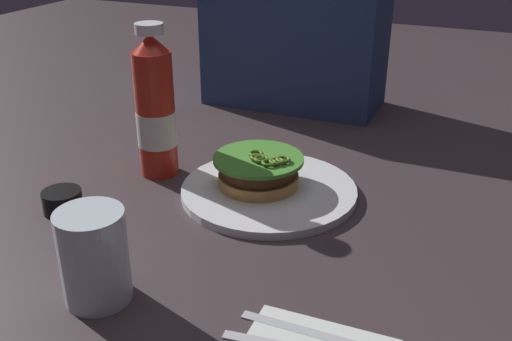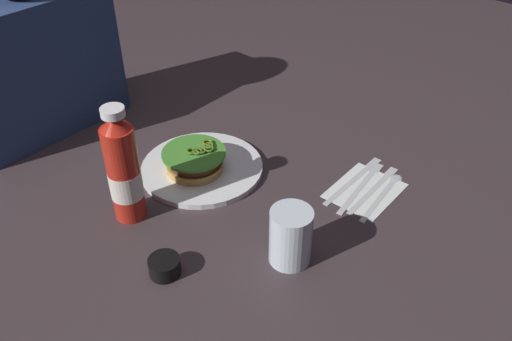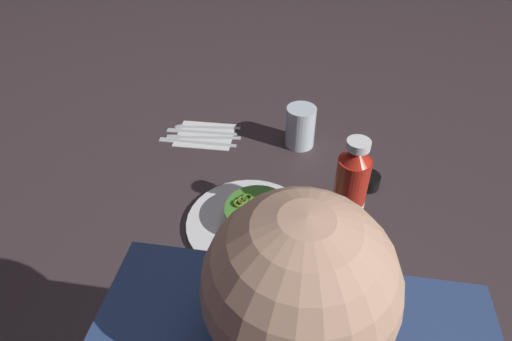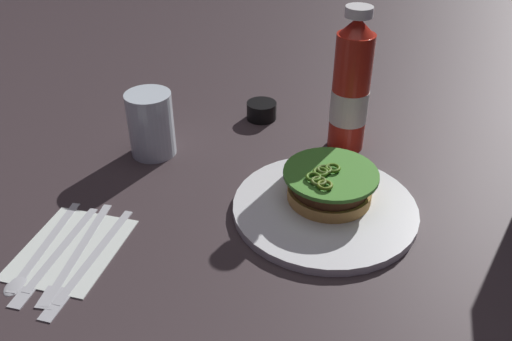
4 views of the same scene
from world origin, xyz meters
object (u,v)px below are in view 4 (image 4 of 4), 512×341
(dinner_plate, at_px, (325,208))
(spoon_utensil, at_px, (35,256))
(ketchup_bottle, at_px, (351,89))
(condiment_cup, at_px, (262,111))
(water_glass, at_px, (151,124))
(steak_knife, at_px, (85,265))
(butter_knife, at_px, (52,258))
(fork_utensil, at_px, (73,258))
(burger_sandwich, at_px, (330,185))
(napkin, at_px, (71,248))

(dinner_plate, xyz_separation_m, spoon_utensil, (0.21, -0.35, -0.00))
(ketchup_bottle, bearing_deg, condiment_cup, -109.10)
(ketchup_bottle, relative_size, water_glass, 2.22)
(ketchup_bottle, height_order, condiment_cup, ketchup_bottle)
(condiment_cup, bearing_deg, steak_knife, -13.19)
(ketchup_bottle, height_order, steak_knife, ketchup_bottle)
(ketchup_bottle, distance_m, steak_knife, 0.49)
(condiment_cup, bearing_deg, water_glass, -39.99)
(dinner_plate, bearing_deg, butter_knife, -58.02)
(butter_knife, xyz_separation_m, fork_utensil, (-0.01, 0.03, 0.00))
(steak_knife, bearing_deg, dinner_plate, 126.36)
(dinner_plate, distance_m, burger_sandwich, 0.03)
(burger_sandwich, height_order, napkin, burger_sandwich)
(spoon_utensil, bearing_deg, ketchup_bottle, 139.15)
(spoon_utensil, distance_m, steak_knife, 0.07)
(napkin, bearing_deg, ketchup_bottle, 139.88)
(napkin, xyz_separation_m, butter_knife, (0.03, -0.01, 0.00))
(butter_knife, xyz_separation_m, steak_knife, (0.00, 0.05, 0.00))
(water_glass, height_order, spoon_utensil, water_glass)
(ketchup_bottle, relative_size, butter_knife, 1.25)
(ketchup_bottle, relative_size, fork_utensil, 1.21)
(condiment_cup, relative_size, spoon_utensil, 0.30)
(fork_utensil, bearing_deg, ketchup_bottle, 142.65)
(dinner_plate, bearing_deg, ketchup_bottle, 179.59)
(condiment_cup, bearing_deg, dinner_plate, 33.40)
(water_glass, bearing_deg, dinner_plate, 75.24)
(napkin, bearing_deg, dinner_plate, 119.46)
(water_glass, distance_m, fork_utensil, 0.28)
(dinner_plate, relative_size, water_glass, 2.43)
(dinner_plate, relative_size, butter_knife, 1.37)
(dinner_plate, distance_m, condiment_cup, 0.30)
(dinner_plate, bearing_deg, steak_knife, -53.64)
(condiment_cup, distance_m, butter_knife, 0.48)
(ketchup_bottle, bearing_deg, water_glass, -70.09)
(burger_sandwich, bearing_deg, condiment_cup, -144.31)
(ketchup_bottle, distance_m, spoon_utensil, 0.54)
(fork_utensil, height_order, steak_knife, same)
(ketchup_bottle, height_order, fork_utensil, ketchup_bottle)
(dinner_plate, xyz_separation_m, napkin, (0.18, -0.31, -0.00))
(dinner_plate, height_order, water_glass, water_glass)
(dinner_plate, relative_size, ketchup_bottle, 1.10)
(burger_sandwich, distance_m, spoon_utensil, 0.41)
(spoon_utensil, relative_size, steak_knife, 0.88)
(condiment_cup, height_order, spoon_utensil, condiment_cup)
(condiment_cup, xyz_separation_m, fork_utensil, (0.45, -0.13, -0.01))
(napkin, xyz_separation_m, spoon_utensil, (0.03, -0.03, 0.00))
(water_glass, relative_size, condiment_cup, 1.95)
(ketchup_bottle, distance_m, condiment_cup, 0.20)
(napkin, xyz_separation_m, steak_knife, (0.03, 0.04, 0.00))
(water_glass, height_order, napkin, water_glass)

